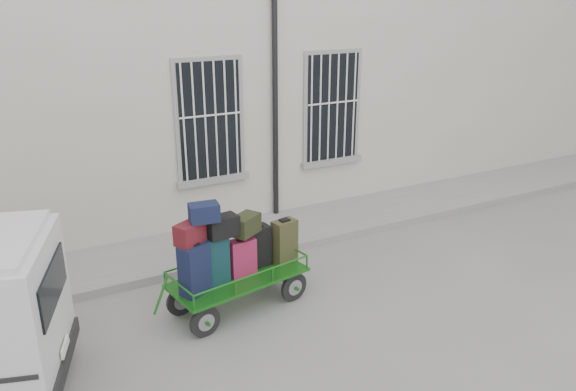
{
  "coord_description": "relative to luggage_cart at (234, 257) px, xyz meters",
  "views": [
    {
      "loc": [
        -3.92,
        -6.9,
        4.54
      ],
      "look_at": [
        0.22,
        1.0,
        1.28
      ],
      "focal_mm": 35.0,
      "sensor_mm": 36.0,
      "label": 1
    }
  ],
  "objects": [
    {
      "name": "luggage_cart",
      "position": [
        0.0,
        0.0,
        0.0
      ],
      "size": [
        2.45,
        1.28,
        1.83
      ],
      "rotation": [
        0.0,
        0.0,
        0.18
      ],
      "color": "black",
      "rests_on": "ground"
    },
    {
      "name": "building",
      "position": [
        1.18,
        5.45,
        2.14
      ],
      "size": [
        24.0,
        5.15,
        6.0
      ],
      "color": "#BDB5A1",
      "rests_on": "ground"
    },
    {
      "name": "ground",
      "position": [
        1.18,
        -0.05,
        -0.86
      ],
      "size": [
        80.0,
        80.0,
        0.0
      ],
      "primitive_type": "plane",
      "color": "slate",
      "rests_on": "ground"
    },
    {
      "name": "sidewalk",
      "position": [
        1.18,
        2.15,
        -0.78
      ],
      "size": [
        24.0,
        1.7,
        0.15
      ],
      "primitive_type": "cube",
      "color": "gray",
      "rests_on": "ground"
    }
  ]
}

